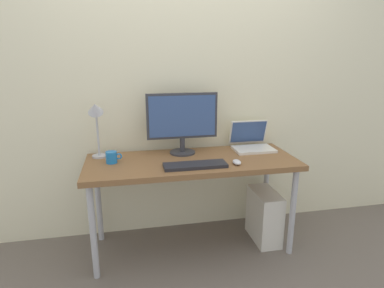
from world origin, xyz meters
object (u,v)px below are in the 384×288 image
Objects in this scene: mouse at (237,162)px; desk at (192,168)px; desk_lamp at (96,117)px; monitor at (182,120)px; coffee_mug at (112,157)px; computer_tower at (264,216)px; laptop at (251,142)px; keyboard at (195,165)px.

desk is at bearing 149.61° from mouse.
desk_lamp reaches higher than mouse.
desk_lamp reaches higher than desk.
monitor is 0.54m from mouse.
coffee_mug is 1.30m from computer_tower.
mouse is (-0.25, -0.36, -0.04)m from laptop.
monitor reaches higher than coffee_mug.
keyboard is at bearing -26.52° from desk_lamp.
desk is 4.86× the size of laptop.
monitor reaches higher than mouse.
desk is 0.75m from computer_tower.
desk_lamp reaches higher than computer_tower.
monitor is 0.64m from desk_lamp.
laptop is at bearing 0.90° from desk_lamp.
desk_lamp is at bearing 179.94° from monitor.
laptop is 0.73× the size of keyboard.
keyboard is at bearing -166.63° from computer_tower.
keyboard is 0.61m from coffee_mug.
mouse is at bearing -1.47° from keyboard.
desk is at bearing -4.05° from coffee_mug.
computer_tower is at bearing -2.86° from coffee_mug.
mouse is at bearing -153.68° from computer_tower.
desk_lamp is at bearing 160.60° from mouse.
desk is 0.79m from desk_lamp.
desk is 17.27× the size of mouse.
coffee_mug is at bearing 177.14° from computer_tower.
desk_lamp is (-0.68, 0.17, 0.38)m from desk.
coffee_mug is (0.10, -0.13, -0.27)m from desk_lamp.
mouse is at bearing -45.68° from monitor.
laptop is 1.13m from coffee_mug.
mouse reaches higher than computer_tower.
keyboard is 0.82m from computer_tower.
coffee_mug reaches higher than mouse.
laptop is at bearing 7.58° from coffee_mug.
desk_lamp is 1.01× the size of keyboard.
laptop is 0.61m from computer_tower.
desk_lamp reaches higher than keyboard.
computer_tower is (0.06, -0.21, -0.57)m from laptop.
desk is 3.53× the size of keyboard.
desk is 2.84× the size of monitor.
desk is 0.18m from keyboard.
computer_tower is at bearing -1.71° from desk.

